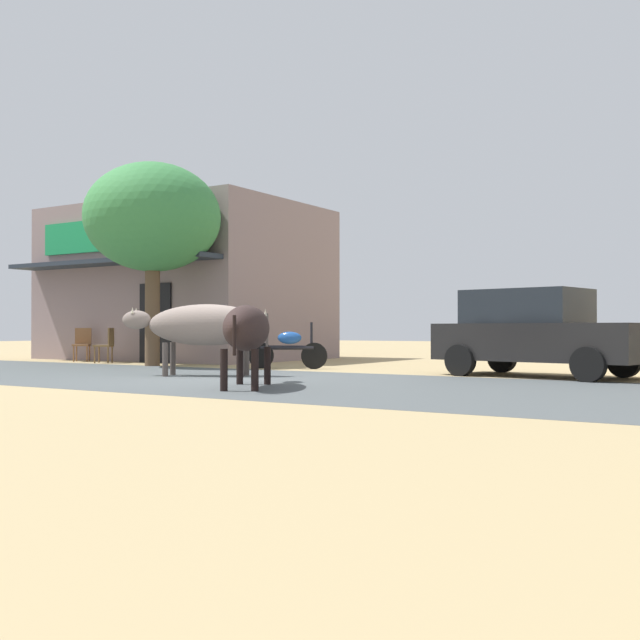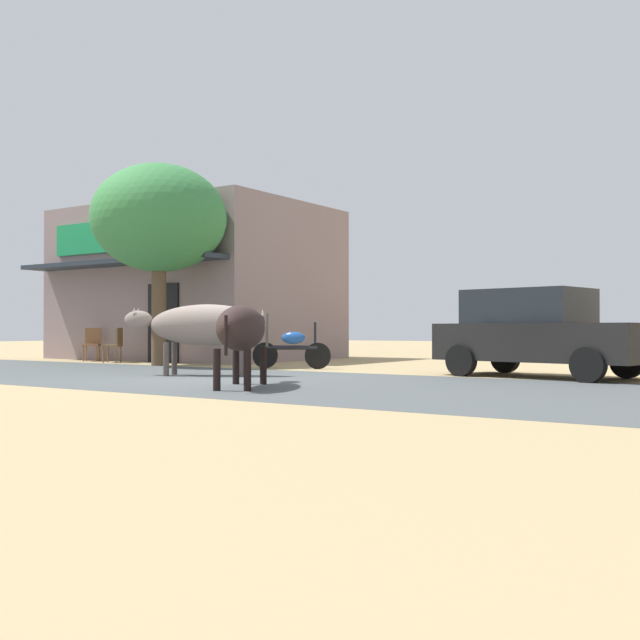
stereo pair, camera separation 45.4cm
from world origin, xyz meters
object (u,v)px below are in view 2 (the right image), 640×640
at_px(parked_motorcycle, 292,348).
at_px(cow_far_dark, 242,329).
at_px(cafe_chair_by_doorway, 115,343).
at_px(cafe_chair_near_tree, 92,343).
at_px(parked_hatchback_car, 538,332).
at_px(roadside_tree, 159,219).
at_px(cow_near_brown, 204,325).

distance_m(parked_motorcycle, cow_far_dark, 5.45).
bearing_deg(cafe_chair_by_doorway, cafe_chair_near_tree, 167.21).
bearing_deg(cow_far_dark, parked_hatchback_car, 58.85).
bearing_deg(parked_hatchback_car, cafe_chair_by_doorway, -178.47).
relative_size(roadside_tree, cafe_chair_near_tree, 5.36).
relative_size(cafe_chair_near_tree, cafe_chair_by_doorway, 1.00).
xyz_separation_m(parked_hatchback_car, cafe_chair_by_doorway, (-11.26, -0.30, -0.33)).
height_order(cow_near_brown, cafe_chair_by_doorway, cow_near_brown).
xyz_separation_m(cow_far_dark, cafe_chair_by_doorway, (-8.26, 4.66, -0.38)).
distance_m(roadside_tree, cafe_chair_near_tree, 4.67).
bearing_deg(parked_motorcycle, cow_far_dark, -62.14).
bearing_deg(cow_far_dark, cafe_chair_near_tree, 152.56).
bearing_deg(cow_near_brown, roadside_tree, 147.05).
xyz_separation_m(cafe_chair_near_tree, cafe_chair_by_doorway, (1.27, -0.29, 0.00)).
xyz_separation_m(cow_far_dark, cafe_chair_near_tree, (-9.53, 4.95, -0.38)).
relative_size(roadside_tree, cow_near_brown, 1.83).
distance_m(cafe_chair_near_tree, cafe_chair_by_doorway, 1.30).
bearing_deg(cow_far_dark, cafe_chair_by_doorway, 150.57).
relative_size(roadside_tree, cow_far_dark, 1.98).
height_order(cow_near_brown, cafe_chair_near_tree, cow_near_brown).
height_order(parked_motorcycle, cafe_chair_by_doorway, parked_motorcycle).
bearing_deg(cafe_chair_by_doorway, parked_hatchback_car, 1.53).
bearing_deg(cow_near_brown, cafe_chair_near_tree, 155.93).
distance_m(cow_near_brown, cafe_chair_near_tree, 7.79).
height_order(parked_motorcycle, cow_near_brown, cow_near_brown).
distance_m(cow_far_dark, cafe_chair_near_tree, 10.74).
distance_m(cow_near_brown, cafe_chair_by_doorway, 6.52).
distance_m(roadside_tree, parked_hatchback_car, 9.54).
bearing_deg(cow_near_brown, cafe_chair_by_doorway, 153.69).
bearing_deg(roadside_tree, cafe_chair_by_doorway, 166.94).
relative_size(parked_hatchback_car, cow_near_brown, 1.50).
bearing_deg(parked_hatchback_car, cow_far_dark, -121.15).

